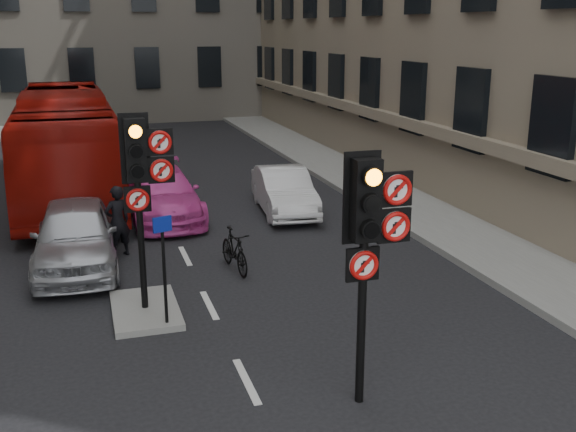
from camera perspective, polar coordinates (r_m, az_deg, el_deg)
pavement_right at (r=21.59m, az=8.84°, el=2.00°), size 3.00×50.00×0.16m
centre_island at (r=12.90m, az=-11.98°, el=-7.78°), size 1.20×2.00×0.12m
signal_near at (r=8.96m, az=7.02°, el=-0.88°), size 0.91×0.40×3.58m
signal_far at (r=12.11m, az=-12.28°, el=3.81°), size 0.91×0.40×3.58m
car_silver at (r=15.44m, az=-17.55°, el=-1.54°), size 1.91×4.42×1.49m
car_white at (r=19.18m, az=-0.33°, el=2.15°), size 1.71×3.95×1.27m
car_pink at (r=18.95m, az=-10.57°, el=1.84°), size 1.93×4.64×1.34m
bus_red at (r=22.26m, az=-18.27°, el=5.89°), size 2.94×11.78×3.27m
motorcycle at (r=14.62m, az=-4.56°, el=-2.92°), size 0.63×1.60×0.93m
motorcyclist at (r=15.93m, az=-14.23°, el=-0.43°), size 0.72×0.61×1.66m
info_sign at (r=11.69m, az=-10.49°, el=-3.27°), size 0.33×0.14×1.94m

